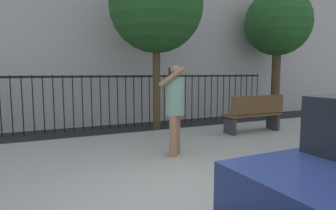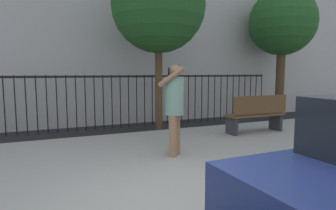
{
  "view_description": "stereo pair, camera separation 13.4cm",
  "coord_description": "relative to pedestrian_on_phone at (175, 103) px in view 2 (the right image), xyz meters",
  "views": [
    {
      "loc": [
        -1.63,
        -2.57,
        1.67
      ],
      "look_at": [
        0.68,
        2.41,
        1.05
      ],
      "focal_mm": 31.06,
      "sensor_mm": 36.0,
      "label": 1
    },
    {
      "loc": [
        -1.51,
        -2.63,
        1.67
      ],
      "look_at": [
        0.68,
        2.41,
        1.05
      ],
      "focal_mm": 31.06,
      "sensor_mm": 36.0,
      "label": 2
    }
  ],
  "objects": [
    {
      "name": "street_tree_near",
      "position": [
        5.62,
        3.19,
        2.28
      ],
      "size": [
        2.32,
        2.32,
        4.59
      ],
      "color": "#4C3823",
      "rests_on": "ground"
    },
    {
      "name": "street_bench",
      "position": [
        2.72,
        0.97,
        -0.46
      ],
      "size": [
        1.6,
        0.45,
        0.95
      ],
      "color": "brown",
      "rests_on": "sidewalk"
    },
    {
      "name": "iron_fence",
      "position": [
        -0.7,
        3.77,
        -0.09
      ],
      "size": [
        12.03,
        0.04,
        1.6
      ],
      "color": "black",
      "rests_on": "ground"
    },
    {
      "name": "pedestrian_on_phone",
      "position": [
        0.0,
        0.0,
        0.0
      ],
      "size": [
        0.67,
        0.69,
        1.65
      ],
      "color": "#936B4C",
      "rests_on": "sidewalk"
    },
    {
      "name": "sidewalk",
      "position": [
        -0.7,
        0.07,
        -1.03
      ],
      "size": [
        28.0,
        4.4,
        0.15
      ],
      "primitive_type": "cube",
      "color": "#9E9B93",
      "rests_on": "ground"
    },
    {
      "name": "street_tree_mid",
      "position": [
        0.74,
        2.66,
        2.32
      ],
      "size": [
        2.51,
        2.51,
        4.7
      ],
      "color": "#4C3823",
      "rests_on": "ground"
    }
  ]
}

